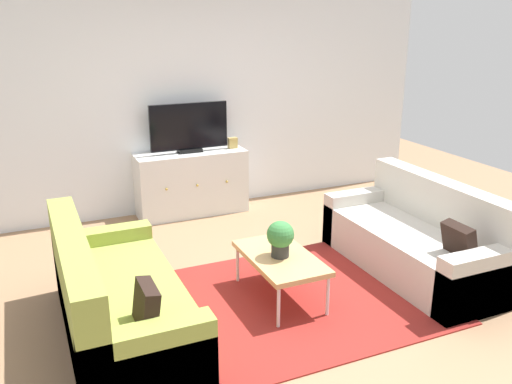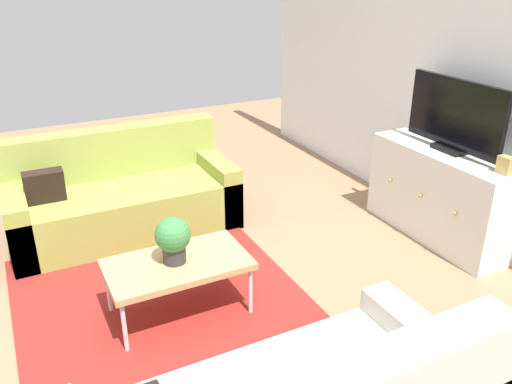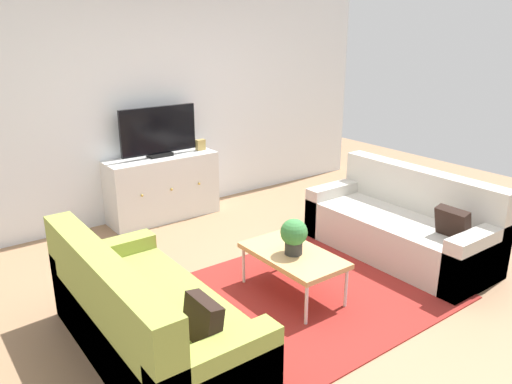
% 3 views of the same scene
% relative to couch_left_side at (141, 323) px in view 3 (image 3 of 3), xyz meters
% --- Properties ---
extents(ground_plane, '(10.00, 10.00, 0.00)m').
position_rel_couch_left_side_xyz_m(ground_plane, '(1.44, 0.10, -0.28)').
color(ground_plane, '#997251').
extents(wall_back, '(6.40, 0.12, 2.70)m').
position_rel_couch_left_side_xyz_m(wall_back, '(1.44, 2.65, 1.07)').
color(wall_back, white).
rests_on(wall_back, ground_plane).
extents(area_rug, '(2.50, 1.90, 0.01)m').
position_rel_couch_left_side_xyz_m(area_rug, '(1.44, -0.05, -0.28)').
color(area_rug, maroon).
rests_on(area_rug, ground_plane).
extents(couch_left_side, '(0.83, 1.88, 0.86)m').
position_rel_couch_left_side_xyz_m(couch_left_side, '(0.00, 0.00, 0.00)').
color(couch_left_side, olive).
rests_on(couch_left_side, ground_plane).
extents(couch_right_side, '(0.83, 1.88, 0.86)m').
position_rel_couch_left_side_xyz_m(couch_right_side, '(2.87, 0.00, 0.00)').
color(couch_right_side, beige).
rests_on(couch_right_side, ground_plane).
extents(coffee_table, '(0.52, 0.92, 0.40)m').
position_rel_couch_left_side_xyz_m(coffee_table, '(1.41, 0.04, 0.08)').
color(coffee_table, tan).
rests_on(coffee_table, ground_plane).
extents(potted_plant, '(0.23, 0.23, 0.31)m').
position_rel_couch_left_side_xyz_m(potted_plant, '(1.40, 0.02, 0.29)').
color(potted_plant, '#2D2D2D').
rests_on(potted_plant, coffee_table).
extents(tv_console, '(1.32, 0.47, 0.77)m').
position_rel_couch_left_side_xyz_m(tv_console, '(1.37, 2.37, 0.10)').
color(tv_console, silver).
rests_on(tv_console, ground_plane).
extents(flat_screen_tv, '(0.94, 0.16, 0.58)m').
position_rel_couch_left_side_xyz_m(flat_screen_tv, '(1.37, 2.39, 0.77)').
color(flat_screen_tv, black).
rests_on(flat_screen_tv, tv_console).
extents(mantel_clock, '(0.11, 0.07, 0.13)m').
position_rel_couch_left_side_xyz_m(mantel_clock, '(1.91, 2.37, 0.55)').
color(mantel_clock, tan).
rests_on(mantel_clock, tv_console).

